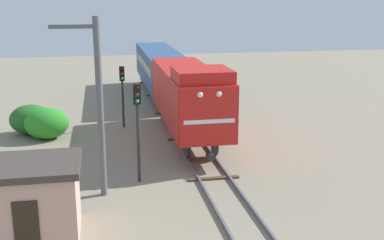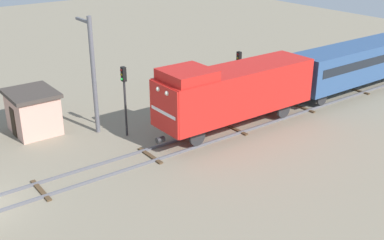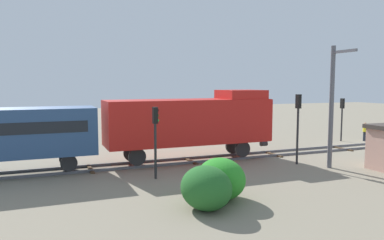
{
  "view_description": "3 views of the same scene",
  "coord_description": "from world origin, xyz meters",
  "px_view_note": "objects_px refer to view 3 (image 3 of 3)",
  "views": [
    {
      "loc": [
        -4.92,
        -10.51,
        8.24
      ],
      "look_at": [
        0.03,
        15.27,
        1.43
      ],
      "focal_mm": 45.0,
      "sensor_mm": 36.0,
      "label": 1
    },
    {
      "loc": [
        21.49,
        -3.18,
        12.68
      ],
      "look_at": [
        -0.28,
        13.01,
        1.39
      ],
      "focal_mm": 45.0,
      "sensor_mm": 36.0,
      "label": 2
    },
    {
      "loc": [
        -22.99,
        25.36,
        5.18
      ],
      "look_at": [
        0.83,
        15.79,
        2.7
      ],
      "focal_mm": 35.0,
      "sensor_mm": 36.0,
      "label": 3
    }
  ],
  "objects_px": {
    "traffic_signal_mid": "(298,116)",
    "traffic_signal_far": "(155,129)",
    "locomotive": "(192,120)",
    "catenary_mast": "(332,104)",
    "traffic_signal_near": "(342,111)",
    "worker_near_track": "(365,130)"
  },
  "relations": [
    {
      "from": "traffic_signal_mid",
      "to": "traffic_signal_far",
      "type": "xyz_separation_m",
      "value": [
        -0.2,
        9.55,
        -0.38
      ]
    },
    {
      "from": "locomotive",
      "to": "catenary_mast",
      "type": "bearing_deg",
      "value": -125.21
    },
    {
      "from": "traffic_signal_near",
      "to": "locomotive",
      "type": "bearing_deg",
      "value": 101.36
    },
    {
      "from": "traffic_signal_far",
      "to": "traffic_signal_mid",
      "type": "bearing_deg",
      "value": -88.8
    },
    {
      "from": "traffic_signal_near",
      "to": "worker_near_track",
      "type": "distance_m",
      "value": 2.74
    },
    {
      "from": "traffic_signal_mid",
      "to": "catenary_mast",
      "type": "height_order",
      "value": "catenary_mast"
    },
    {
      "from": "catenary_mast",
      "to": "traffic_signal_far",
      "type": "bearing_deg",
      "value": 82.25
    },
    {
      "from": "traffic_signal_mid",
      "to": "traffic_signal_far",
      "type": "bearing_deg",
      "value": 91.2
    },
    {
      "from": "locomotive",
      "to": "traffic_signal_far",
      "type": "distance_m",
      "value": 5.09
    },
    {
      "from": "traffic_signal_near",
      "to": "catenary_mast",
      "type": "xyz_separation_m",
      "value": [
        -8.27,
        8.74,
        1.27
      ]
    },
    {
      "from": "traffic_signal_far",
      "to": "worker_near_track",
      "type": "height_order",
      "value": "traffic_signal_far"
    },
    {
      "from": "traffic_signal_mid",
      "to": "worker_near_track",
      "type": "height_order",
      "value": "traffic_signal_mid"
    },
    {
      "from": "traffic_signal_mid",
      "to": "catenary_mast",
      "type": "xyz_separation_m",
      "value": [
        -1.67,
        -1.22,
        0.85
      ]
    },
    {
      "from": "traffic_signal_mid",
      "to": "worker_near_track",
      "type": "bearing_deg",
      "value": -64.1
    },
    {
      "from": "worker_near_track",
      "to": "traffic_signal_mid",
      "type": "bearing_deg",
      "value": -87.33
    },
    {
      "from": "traffic_signal_near",
      "to": "catenary_mast",
      "type": "relative_size",
      "value": 0.52
    },
    {
      "from": "traffic_signal_near",
      "to": "worker_near_track",
      "type": "height_order",
      "value": "traffic_signal_near"
    },
    {
      "from": "traffic_signal_near",
      "to": "traffic_signal_mid",
      "type": "xyz_separation_m",
      "value": [
        -6.6,
        9.96,
        0.42
      ]
    },
    {
      "from": "traffic_signal_far",
      "to": "worker_near_track",
      "type": "relative_size",
      "value": 2.32
    },
    {
      "from": "traffic_signal_mid",
      "to": "catenary_mast",
      "type": "distance_m",
      "value": 2.23
    },
    {
      "from": "traffic_signal_far",
      "to": "catenary_mast",
      "type": "xyz_separation_m",
      "value": [
        -1.47,
        -10.77,
        1.23
      ]
    },
    {
      "from": "traffic_signal_near",
      "to": "traffic_signal_mid",
      "type": "relative_size",
      "value": 0.86
    }
  ]
}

